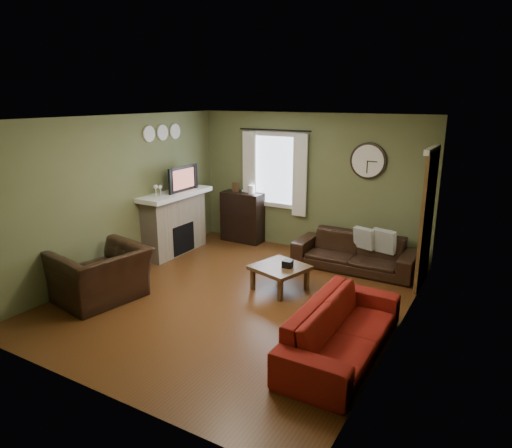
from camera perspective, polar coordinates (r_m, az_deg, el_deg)
The scene contains 31 objects.
floor at distance 6.86m, azimuth -2.42°, elevation -9.15°, with size 4.60×5.20×0.00m, color #4E2B12.
ceiling at distance 6.24m, azimuth -2.70°, elevation 13.09°, with size 4.60×5.20×0.00m, color white.
wall_left at distance 7.87m, azimuth -16.86°, elevation 3.42°, with size 0.00×5.20×2.60m, color #5D653D.
wall_right at distance 5.58m, azimuth 17.81°, elevation -1.52°, with size 0.00×5.20×2.60m, color #5D653D.
wall_back at distance 8.68m, azimuth 6.71°, elevation 5.08°, with size 4.60×0.00×2.60m, color #5D653D.
wall_front at distance 4.56m, azimuth -20.43°, elevation -5.63°, with size 4.60×0.00×2.60m, color #5D653D.
fireplace at distance 8.72m, azimuth -10.12°, elevation -0.07°, with size 0.40×1.40×1.10m, color tan.
firebox at distance 8.68m, azimuth -9.08°, elevation -1.83°, with size 0.04×0.60×0.55m, color black.
mantel at distance 8.57m, azimuth -10.16°, elevation 3.71°, with size 0.58×1.60×0.08m, color white.
tv at distance 8.63m, azimuth -9.48°, elevation 5.27°, with size 0.60×0.08×0.35m, color black.
tv_screen at distance 8.57m, azimuth -9.08°, elevation 5.60°, with size 0.02×0.62×0.36m, color #994C3F.
medallion_left at distance 8.29m, azimuth -13.24°, elevation 10.91°, with size 0.28×0.28×0.03m, color white.
medallion_mid at distance 8.55m, azimuth -11.62°, elevation 11.13°, with size 0.28×0.28×0.03m, color white.
medallion_right at distance 8.81m, azimuth -10.10°, elevation 11.34°, with size 0.28×0.28×0.03m, color white.
window_pane at distance 8.93m, azimuth 2.54°, elevation 6.76°, with size 1.00×0.02×1.30m, color silver, non-canonical shape.
curtain_rod at distance 8.75m, azimuth 2.30°, elevation 11.66°, with size 0.03×0.03×1.50m, color black.
curtain_left at distance 9.11m, azimuth -0.85°, elevation 6.64°, with size 0.28×0.04×1.55m, color white.
curtain_right at distance 8.61m, azimuth 5.50°, elevation 6.04°, with size 0.28×0.04×1.55m, color white.
wall_clock at distance 8.19m, azimuth 13.81°, elevation 7.65°, with size 0.64×0.06×0.64m, color white, non-canonical shape.
door at distance 7.41m, azimuth 20.57°, elevation 0.37°, with size 0.05×0.90×2.10m, color brown.
bookshelf at distance 9.30m, azimuth -1.70°, elevation 0.88°, with size 0.86×0.36×1.02m, color black, non-canonical shape.
book at distance 9.38m, azimuth -1.78°, elevation 3.86°, with size 0.18×0.24×0.02m, color #4B341D.
sofa_brown at distance 8.02m, azimuth 12.20°, elevation -3.46°, with size 2.06×0.81×0.60m, color black.
pillow_left at distance 7.98m, azimuth 13.35°, elevation -1.73°, with size 0.36×0.11×0.36m, color #939893.
pillow_right at distance 7.90m, azimuth 15.70°, elevation -2.08°, with size 0.39×0.12×0.39m, color #939893.
sofa_red at distance 5.45m, azimuth 10.76°, elevation -12.78°, with size 2.11×0.83×0.62m, color maroon.
armchair at distance 7.00m, azimuth -18.80°, elevation -6.04°, with size 1.20×1.04×0.78m, color black.
coffee_table at distance 7.05m, azimuth 2.99°, elevation -6.73°, with size 0.73×0.73×0.39m, color #4B341D, non-canonical shape.
tissue_box at distance 6.93m, azimuth 3.96°, elevation -5.32°, with size 0.14×0.14×0.11m, color black.
wine_glass_a at distance 8.15m, azimuth -12.41°, elevation 4.05°, with size 0.08×0.08×0.22m, color white, non-canonical shape.
wine_glass_b at distance 8.23m, azimuth -11.87°, elevation 4.10°, with size 0.07×0.07×0.19m, color white, non-canonical shape.
Camera 1 is at (3.35, -5.25, 2.88)m, focal length 32.00 mm.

